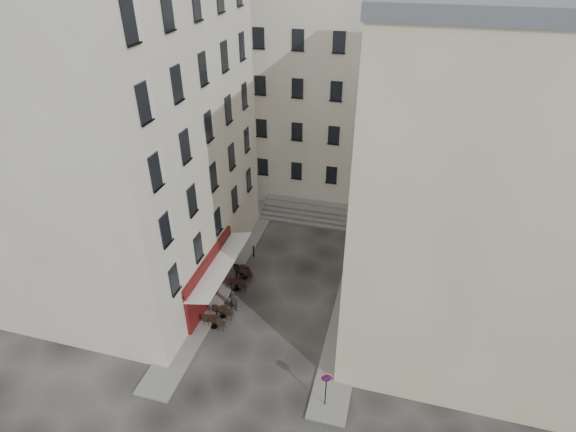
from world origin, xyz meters
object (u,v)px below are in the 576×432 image
(no_parking_sign, at_px, (326,384))
(pedestrian, at_px, (233,301))
(bistro_table_a, at_px, (214,321))
(bistro_table_b, at_px, (223,311))

(no_parking_sign, relative_size, pedestrian, 1.50)
(bistro_table_a, bearing_deg, pedestrian, 70.50)
(pedestrian, bearing_deg, bistro_table_b, 59.12)
(bistro_table_a, relative_size, bistro_table_b, 1.06)
(no_parking_sign, relative_size, bistro_table_a, 1.75)
(bistro_table_b, relative_size, pedestrian, 0.81)
(bistro_table_b, bearing_deg, no_parking_sign, -31.60)
(bistro_table_a, bearing_deg, no_parking_sign, -25.29)
(pedestrian, bearing_deg, no_parking_sign, 141.54)
(no_parking_sign, xyz_separation_m, bistro_table_b, (-7.38, 4.54, -1.24))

